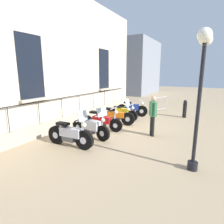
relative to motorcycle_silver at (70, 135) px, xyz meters
name	(u,v)px	position (x,y,z in m)	size (l,w,h in m)	color
ground_plane	(108,127)	(-0.06, 2.90, -0.45)	(60.00, 60.00, 0.00)	tan
building_facade	(72,62)	(-2.26, 2.90, 2.83)	(0.82, 12.82, 6.74)	beige
motorcycle_silver	(70,135)	(0.00, 0.00, 0.00)	(2.01, 0.60, 1.43)	black
motorcycle_white	(91,127)	(0.08, 1.19, 0.01)	(2.09, 0.72, 1.38)	black
motorcycle_red	(101,121)	(-0.07, 2.30, -0.02)	(2.19, 0.69, 1.15)	black
motorcycle_orange	(115,116)	(0.03, 3.55, -0.01)	(2.19, 0.65, 1.38)	black
motorcycle_yellow	(122,113)	(-0.06, 4.64, -0.05)	(2.03, 0.61, 0.96)	black
motorcycle_blue	(132,109)	(0.07, 5.78, -0.01)	(2.02, 0.56, 1.05)	black
lamppost	(201,77)	(4.20, 0.37, 2.17)	(0.34, 1.04, 3.75)	black
crowd_barrier	(158,104)	(1.23, 7.71, 0.11)	(0.75, 1.80, 1.05)	#B7B7BF
bollard	(185,109)	(3.10, 6.91, 0.10)	(0.23, 0.23, 1.09)	black
pedestrian_standing	(153,113)	(2.33, 2.65, 0.56)	(0.39, 0.44, 1.77)	black
distant_building	(133,68)	(-5.12, 18.60, 2.92)	(5.17, 7.66, 6.74)	gray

